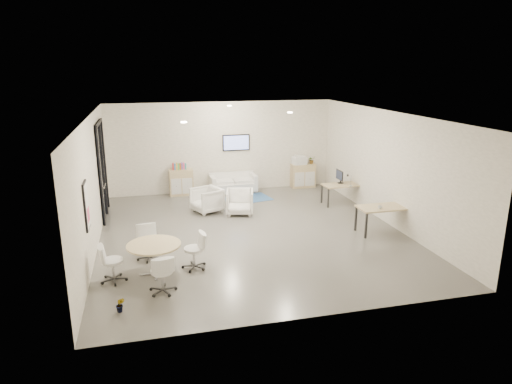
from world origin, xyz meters
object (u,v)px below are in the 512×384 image
Objects in this scene: loveseat at (233,184)px; armchair_left at (207,199)px; sideboard_right at (303,176)px; desk_front at (384,209)px; round_table at (154,248)px; armchair_right at (240,201)px; desk_rear at (342,186)px; sideboard_left at (181,182)px.

armchair_left reaches higher than loveseat.
armchair_left is (-3.90, -2.13, -0.02)m from sideboard_right.
round_table is (-6.12, -1.17, -0.04)m from desk_front.
round_table is at bearing -112.26° from armchair_right.
armchair_right is at bearing 143.69° from desk_front.
desk_rear is at bearing 32.40° from round_table.
armchair_left reaches higher than armchair_right.
loveseat is 6.76m from round_table.
sideboard_left is 1.81m from loveseat.
sideboard_left reaches higher than round_table.
desk_front is (5.00, -5.10, 0.20)m from sideboard_left.
sideboard_right is at bearing -0.02° from sideboard_left.
armchair_right reaches higher than loveseat.
desk_front reaches higher than desk_rear.
round_table is at bearing -100.11° from sideboard_left.
round_table is at bearing -150.54° from desk_rear.
sideboard_right is 0.63× the size of desk_front.
armchair_right is (1.56, -2.57, -0.04)m from sideboard_left.
sideboard_right reaches higher than armchair_right.
sideboard_right is at bearing 95.45° from desk_front.
desk_front is (3.20, -4.92, 0.33)m from loveseat.
armchair_left is at bearing 145.91° from desk_front.
loveseat is 1.26× the size of desk_rear.
sideboard_left reaches higher than sideboard_right.
armchair_right is at bearing 42.72° from armchair_left.
sideboard_right is at bearing 1.36° from loveseat.
armchair_right is 0.71× the size of round_table.
sideboard_right reaches higher than loveseat.
desk_front is at bearing -59.22° from loveseat.
armchair_right is (-2.96, -2.57, -0.02)m from sideboard_right.
sideboard_left is 6.37m from round_table.
armchair_left is (-1.19, -1.96, 0.09)m from loveseat.
desk_front is at bearing -84.49° from sideboard_right.
desk_rear is (3.47, 0.20, 0.18)m from armchair_right.
desk_rear is 1.13× the size of round_table.
sideboard_right is 2.42m from desk_rear.
desk_front is (-0.03, -2.73, 0.06)m from desk_rear.
sideboard_right is 8.42m from round_table.
desk_front is at bearing -22.64° from armchair_right.
armchair_right is at bearing -179.58° from desk_rear.
sideboard_left is 0.79× the size of round_table.
sideboard_right reaches higher than desk_front.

